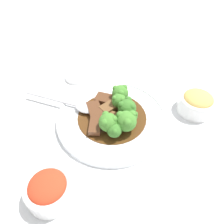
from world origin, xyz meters
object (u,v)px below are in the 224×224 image
(broccoli_floret_2, at_px, (108,122))
(broccoli_floret_6, at_px, (115,130))
(broccoli_floret_4, at_px, (119,100))
(main_plate, at_px, (112,118))
(side_bowl_appetizer, at_px, (197,102))
(broccoli_floret_1, at_px, (127,107))
(beef_strip_4, at_px, (104,99))
(broccoli_floret_0, at_px, (126,121))
(sauce_dish, at_px, (77,76))
(serving_spoon, at_px, (80,106))
(beef_strip_0, at_px, (116,118))
(beef_strip_1, at_px, (96,123))
(broccoli_floret_5, at_px, (131,116))
(side_bowl_kimchi, at_px, (49,190))
(beef_strip_3, at_px, (109,107))
(beef_strip_2, at_px, (95,110))
(broccoli_floret_3, at_px, (120,93))

(broccoli_floret_2, bearing_deg, broccoli_floret_6, 37.91)
(broccoli_floret_2, xyz_separation_m, broccoli_floret_4, (-0.08, 0.04, -0.01))
(broccoli_floret_6, bearing_deg, main_plate, -177.97)
(side_bowl_appetizer, bearing_deg, broccoli_floret_1, -85.29)
(beef_strip_4, distance_m, broccoli_floret_0, 0.13)
(sauce_dish, bearing_deg, serving_spoon, 5.60)
(beef_strip_0, xyz_separation_m, beef_strip_1, (0.02, -0.06, 0.00))
(beef_strip_0, xyz_separation_m, broccoli_floret_0, (0.04, 0.02, 0.03))
(broccoli_floret_4, xyz_separation_m, broccoli_floret_5, (0.06, 0.03, -0.00))
(side_bowl_kimchi, relative_size, side_bowl_appetizer, 0.95)
(broccoli_floret_5, bearing_deg, broccoli_floret_4, -155.72)
(main_plate, xyz_separation_m, broccoli_floret_6, (0.07, 0.00, 0.03))
(broccoli_floret_2, bearing_deg, sauce_dish, -160.61)
(beef_strip_3, bearing_deg, broccoli_floret_0, 25.70)
(beef_strip_4, bearing_deg, broccoli_floret_1, 44.28)
(beef_strip_0, distance_m, beef_strip_4, 0.08)
(broccoli_floret_1, height_order, sauce_dish, broccoli_floret_1)
(beef_strip_3, relative_size, side_bowl_kimchi, 0.63)
(broccoli_floret_5, xyz_separation_m, side_bowl_kimchi, (0.18, -0.20, -0.01))
(broccoli_floret_5, bearing_deg, side_bowl_kimchi, -47.18)
(broccoli_floret_1, distance_m, broccoli_floret_6, 0.08)
(beef_strip_2, height_order, broccoli_floret_4, broccoli_floret_4)
(broccoli_floret_4, relative_size, broccoli_floret_5, 1.19)
(main_plate, distance_m, beef_strip_2, 0.05)
(side_bowl_kimchi, xyz_separation_m, side_bowl_appetizer, (-0.23, 0.40, -0.00))
(broccoli_floret_3, bearing_deg, broccoli_floret_4, -13.07)
(beef_strip_2, height_order, broccoli_floret_3, broccoli_floret_3)
(broccoli_floret_1, distance_m, broccoli_floret_2, 0.08)
(side_bowl_kimchi, bearing_deg, broccoli_floret_4, 144.74)
(beef_strip_4, bearing_deg, broccoli_floret_3, 83.68)
(main_plate, distance_m, broccoli_floret_4, 0.05)
(broccoli_floret_0, xyz_separation_m, sauce_dish, (-0.26, -0.14, -0.05))
(beef_strip_2, distance_m, beef_strip_4, 0.05)
(beef_strip_3, xyz_separation_m, sauce_dish, (-0.18, -0.10, -0.02))
(beef_strip_2, relative_size, beef_strip_3, 1.05)
(beef_strip_3, distance_m, sauce_dish, 0.21)
(broccoli_floret_0, height_order, broccoli_floret_3, broccoli_floret_0)
(broccoli_floret_5, bearing_deg, beef_strip_0, -107.16)
(beef_strip_4, bearing_deg, side_bowl_kimchi, -25.21)
(beef_strip_3, relative_size, broccoli_floret_4, 1.35)
(beef_strip_3, bearing_deg, side_bowl_appetizer, 88.96)
(beef_strip_2, xyz_separation_m, serving_spoon, (-0.02, -0.04, -0.00))
(beef_strip_1, relative_size, broccoli_floret_2, 1.42)
(broccoli_floret_3, distance_m, sauce_dish, 0.20)
(beef_strip_3, distance_m, side_bowl_appetizer, 0.25)
(beef_strip_1, height_order, broccoli_floret_6, broccoli_floret_6)
(broccoli_floret_2, distance_m, broccoli_floret_4, 0.09)
(beef_strip_2, bearing_deg, side_bowl_kimchi, -23.68)
(broccoli_floret_4, bearing_deg, side_bowl_kimchi, -35.26)
(beef_strip_1, bearing_deg, broccoli_floret_2, 57.13)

